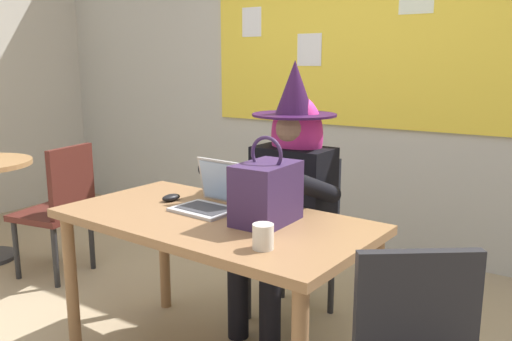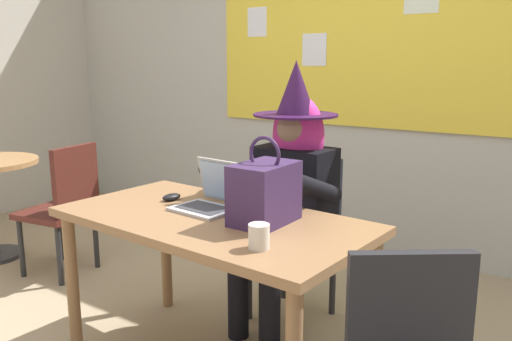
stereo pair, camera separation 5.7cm
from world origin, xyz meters
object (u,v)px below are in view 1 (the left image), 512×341
(coffee_mug, at_px, (263,236))
(chair_spare_by_window, at_px, (61,204))
(person_costumed, at_px, (287,182))
(handbag, at_px, (266,192))
(desk_main, at_px, (213,236))
(laptop, at_px, (211,198))
(chair_at_desk, at_px, (299,227))
(computer_mouse, at_px, (171,197))

(coffee_mug, xyz_separation_m, chair_spare_by_window, (-1.94, 0.53, -0.29))
(person_costumed, distance_m, handbag, 0.59)
(person_costumed, xyz_separation_m, chair_spare_by_window, (-1.56, -0.30, -0.30))
(coffee_mug, bearing_deg, desk_main, 151.55)
(coffee_mug, bearing_deg, person_costumed, 114.35)
(handbag, relative_size, chair_spare_by_window, 0.42)
(desk_main, distance_m, laptop, 0.19)
(desk_main, bearing_deg, chair_at_desk, 86.83)
(computer_mouse, bearing_deg, chair_at_desk, 66.81)
(person_costumed, bearing_deg, coffee_mug, 25.88)
(computer_mouse, bearing_deg, laptop, 7.26)
(chair_at_desk, bearing_deg, laptop, -7.47)
(computer_mouse, height_order, chair_spare_by_window, chair_spare_by_window)
(chair_at_desk, bearing_deg, coffee_mug, 24.79)
(desk_main, height_order, handbag, handbag)
(handbag, distance_m, coffee_mug, 0.34)
(laptop, xyz_separation_m, chair_spare_by_window, (-1.44, 0.21, -0.30))
(computer_mouse, height_order, handbag, handbag)
(chair_at_desk, xyz_separation_m, person_costumed, (-0.01, -0.12, 0.29))
(handbag, xyz_separation_m, coffee_mug, (0.16, -0.28, -0.09))
(person_costumed, height_order, handbag, person_costumed)
(desk_main, height_order, laptop, laptop)
(desk_main, xyz_separation_m, coffee_mug, (0.41, -0.22, 0.14))
(computer_mouse, bearing_deg, person_costumed, 61.56)
(coffee_mug, bearing_deg, chair_spare_by_window, 164.60)
(chair_at_desk, relative_size, handbag, 2.39)
(chair_at_desk, height_order, chair_spare_by_window, chair_at_desk)
(computer_mouse, distance_m, handbag, 0.60)
(computer_mouse, xyz_separation_m, chair_spare_by_window, (-1.18, 0.21, -0.26))
(chair_at_desk, distance_m, laptop, 0.71)
(laptop, xyz_separation_m, computer_mouse, (-0.26, 0.00, -0.03))
(chair_at_desk, xyz_separation_m, computer_mouse, (-0.38, -0.63, 0.26))
(chair_at_desk, distance_m, computer_mouse, 0.78)
(person_costumed, height_order, laptop, person_costumed)
(chair_at_desk, bearing_deg, person_costumed, 0.45)
(laptop, height_order, handbag, handbag)
(desk_main, distance_m, person_costumed, 0.63)
(laptop, bearing_deg, desk_main, -44.81)
(desk_main, xyz_separation_m, laptop, (-0.08, 0.10, 0.14))
(chair_at_desk, bearing_deg, computer_mouse, -27.77)
(coffee_mug, bearing_deg, computer_mouse, 156.71)
(handbag, bearing_deg, computer_mouse, 176.00)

